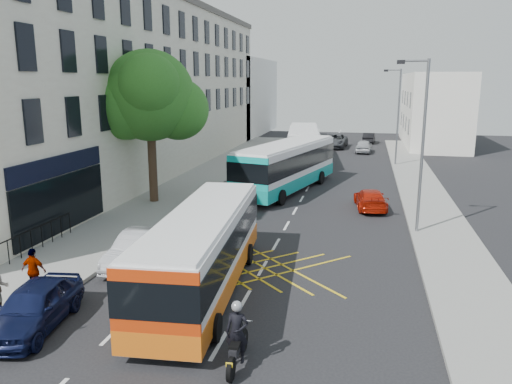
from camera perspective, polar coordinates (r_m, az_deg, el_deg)
The scene contains 21 objects.
ground at distance 14.49m, azimuth -4.28°, elevation -17.13°, with size 120.00×120.00×0.00m, color black.
pavement_left at distance 30.50m, azimuth -11.55°, elevation -1.12°, with size 5.00×70.00×0.15m, color gray.
pavement_right at distance 28.20m, azimuth 19.75°, elevation -2.74°, with size 3.00×70.00×0.15m, color gray.
terrace_main at distance 40.59m, azimuth -13.72°, elevation 11.66°, with size 8.30×45.00×13.50m.
terrace_far at distance 69.36m, azimuth -2.40°, elevation 10.80°, with size 8.00×20.00×10.00m, color silver.
building_right at distance 60.55m, azimuth 19.58°, elevation 8.88°, with size 6.00×18.00×8.00m, color silver.
street_tree at distance 29.65m, azimuth -12.12°, elevation 10.62°, with size 6.30×5.70×8.80m.
lamp_near at distance 24.29m, azimuth 18.34°, elevation 5.92°, with size 1.45×0.15×8.00m.
lamp_far at distance 44.17m, azimuth 15.83°, elevation 8.81°, with size 1.45×0.15×8.00m.
railings at distance 22.85m, azimuth -24.30°, elevation -4.97°, with size 0.08×5.60×1.14m, color black, non-canonical shape.
bus_near at distance 17.34m, azimuth -6.06°, elevation -6.59°, with size 3.14×10.28×2.85m.
bus_mid at distance 33.05m, azimuth 3.54°, elevation 3.01°, with size 5.37×11.66×3.19m.
bus_far at distance 44.57m, azimuth 5.45°, elevation 5.43°, with size 3.97×11.41×3.14m.
motorbike at distance 13.21m, azimuth -2.16°, elevation -16.07°, with size 0.60×2.02×1.80m.
parked_car_blue at distance 16.41m, azimuth -24.03°, elevation -11.86°, with size 1.62×4.03×1.37m, color #0D1437.
parked_car_silver at distance 20.43m, azimuth -13.31°, elevation -6.33°, with size 1.42×4.06×1.34m, color #A6A7AD.
red_hatchback at distance 29.22m, azimuth 12.94°, elevation -0.79°, with size 1.60×3.94×1.14m, color #B21A07.
distant_car_grey at distance 55.41m, azimuth 8.96°, elevation 5.79°, with size 2.48×5.38×1.49m, color #3C3F44.
distant_car_silver at distance 52.16m, azimuth 12.20°, elevation 5.14°, with size 1.54×3.84×1.31m, color #ABADB3.
distant_car_dark at distance 60.51m, azimuth 12.79°, elevation 6.06°, with size 1.28×3.67×1.21m, color black.
pedestrian_far at distance 18.56m, azimuth -24.05°, elevation -8.22°, with size 0.91×0.38×1.56m, color gray.
Camera 1 is at (3.71, -12.03, 7.18)m, focal length 35.00 mm.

